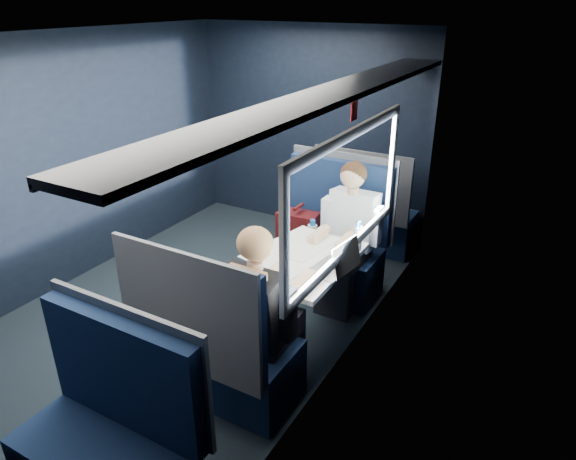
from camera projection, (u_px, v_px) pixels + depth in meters
The scene contains 13 objects.
ground at pixel (202, 305), 4.66m from camera, with size 2.80×4.20×0.01m, color black.
room_shell at pixel (191, 146), 4.03m from camera, with size 3.00×4.40×2.40m.
table at pixel (303, 268), 3.92m from camera, with size 0.62×1.00×0.74m.
seat_bay_near at pixel (327, 246), 4.80m from camera, with size 1.04×0.62×1.26m.
seat_bay_far at pixel (217, 349), 3.41m from camera, with size 1.04×0.62×1.26m.
seat_row_front at pixel (366, 214), 5.53m from camera, with size 1.04×0.51×1.16m.
seat_row_back at pixel (111, 446), 2.69m from camera, with size 1.04×0.51×1.16m.
man at pixel (348, 230), 4.42m from camera, with size 0.53×0.56×1.32m.
woman at pixel (261, 308), 3.30m from camera, with size 0.53×0.56×1.32m.
papers at pixel (297, 250), 4.01m from camera, with size 0.54×0.77×0.01m, color white.
laptop at pixel (338, 263), 3.68m from camera, with size 0.29×0.36×0.25m.
bottle_small at pixel (358, 237), 4.00m from camera, with size 0.07×0.07×0.23m.
cup at pixel (356, 246), 3.99m from camera, with size 0.07×0.07×0.09m, color white.
Camera 1 is at (2.63, -3.05, 2.56)m, focal length 32.00 mm.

